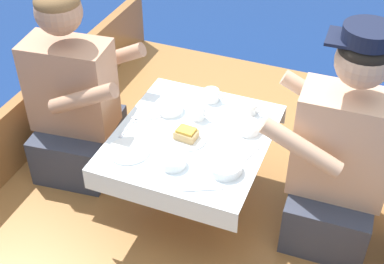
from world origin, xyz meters
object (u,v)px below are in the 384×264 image
(sandwich, at_px, (186,134))
(coffee_cup_port, at_px, (198,112))
(coffee_cup_center, at_px, (211,95))
(person_starboard, at_px, (340,159))
(person_port, at_px, (74,101))
(coffee_cup_starboard, at_px, (248,108))

(sandwich, bearing_deg, coffee_cup_port, 93.71)
(sandwich, bearing_deg, coffee_cup_center, 90.13)
(sandwich, xyz_separation_m, coffee_cup_port, (-0.01, 0.16, 0.00))
(coffee_cup_center, bearing_deg, sandwich, -89.87)
(person_starboard, bearing_deg, coffee_cup_center, -20.01)
(person_port, height_order, coffee_cup_port, person_port)
(person_starboard, height_order, coffee_cup_starboard, person_starboard)
(person_port, relative_size, sandwich, 9.88)
(coffee_cup_port, height_order, coffee_cup_starboard, coffee_cup_port)
(coffee_cup_starboard, relative_size, coffee_cup_center, 1.00)
(person_port, bearing_deg, person_starboard, -5.57)
(person_port, distance_m, coffee_cup_port, 0.62)
(person_port, bearing_deg, coffee_cup_center, 14.42)
(sandwich, relative_size, coffee_cup_starboard, 0.96)
(coffee_cup_port, bearing_deg, person_starboard, -5.11)
(coffee_cup_port, xyz_separation_m, coffee_cup_center, (0.01, 0.16, -0.00))
(coffee_cup_port, distance_m, coffee_cup_center, 0.16)
(person_starboard, height_order, coffee_cup_port, person_starboard)
(person_starboard, distance_m, coffee_cup_starboard, 0.49)
(sandwich, bearing_deg, person_port, 172.36)
(person_port, distance_m, coffee_cup_starboard, 0.85)
(person_port, distance_m, coffee_cup_center, 0.67)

